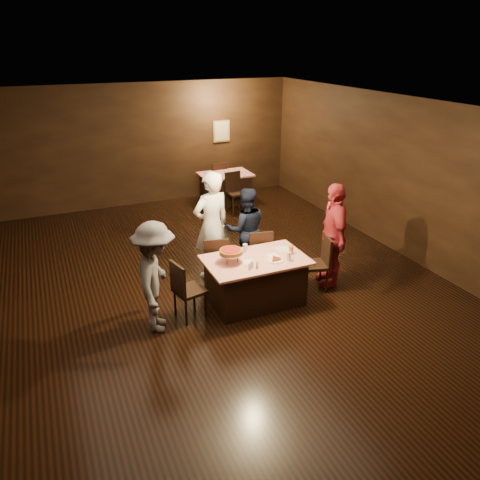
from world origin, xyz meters
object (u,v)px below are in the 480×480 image
(main_table, at_px, (255,281))
(chair_back_far, at_px, (217,179))
(chair_end_left, at_px, (190,289))
(glass_back, at_px, (245,248))
(diner_white_jacket, at_px, (212,226))
(glass_amber, at_px, (291,250))
(chair_far_right, at_px, (258,253))
(diner_navy_hoodie, at_px, (246,229))
(back_table, at_px, (226,188))
(glass_front_right, at_px, (289,256))
(plate_empty, at_px, (282,249))
(chair_end_right, at_px, (315,264))
(chair_back_near, at_px, (236,192))
(diner_grey_knit, at_px, (155,278))
(pizza_stand, at_px, (231,252))
(chair_far_left, at_px, (215,261))
(diner_red_shirt, at_px, (333,235))

(main_table, relative_size, chair_back_far, 1.68)
(chair_end_left, height_order, glass_back, chair_end_left)
(chair_end_left, xyz_separation_m, diner_white_jacket, (0.79, 1.15, 0.49))
(diner_white_jacket, xyz_separation_m, glass_back, (0.26, -0.85, -0.12))
(glass_amber, bearing_deg, chair_back_far, 81.41)
(chair_far_right, xyz_separation_m, diner_navy_hoodie, (-0.05, 0.42, 0.30))
(chair_back_far, bearing_deg, diner_navy_hoodie, 74.19)
(back_table, height_order, chair_far_right, chair_far_right)
(glass_front_right, bearing_deg, chair_end_left, 170.84)
(chair_end_left, distance_m, diner_navy_hoodie, 1.89)
(chair_back_far, bearing_deg, plate_empty, 78.89)
(chair_end_right, xyz_separation_m, chair_back_near, (0.33, 4.17, 0.00))
(chair_end_left, relative_size, chair_end_right, 1.00)
(diner_grey_knit, xyz_separation_m, glass_amber, (2.22, 0.05, 0.01))
(plate_empty, height_order, glass_front_right, glass_front_right)
(chair_far_right, relative_size, pizza_stand, 2.50)
(chair_far_left, bearing_deg, diner_white_jacket, -88.95)
(chair_far_right, height_order, glass_back, chair_far_right)
(diner_navy_hoodie, height_order, diner_grey_knit, diner_grey_knit)
(main_table, height_order, diner_navy_hoodie, diner_navy_hoodie)
(diner_navy_hoodie, bearing_deg, diner_white_jacket, 14.26)
(diner_white_jacket, bearing_deg, chair_back_far, -124.44)
(chair_far_right, bearing_deg, diner_white_jacket, -20.45)
(main_table, bearing_deg, diner_white_jacket, 104.95)
(diner_red_shirt, bearing_deg, diner_white_jacket, -101.87)
(diner_navy_hoodie, relative_size, glass_back, 11.10)
(chair_end_right, height_order, diner_red_shirt, diner_red_shirt)
(chair_far_right, distance_m, diner_white_jacket, 0.95)
(chair_end_right, height_order, chair_back_far, same)
(pizza_stand, distance_m, glass_front_right, 0.91)
(plate_empty, bearing_deg, diner_navy_hoodie, 100.96)
(back_table, bearing_deg, glass_amber, -99.62)
(pizza_stand, relative_size, glass_back, 2.71)
(chair_far_left, relative_size, chair_end_left, 1.00)
(chair_far_right, distance_m, diner_grey_knit, 2.22)
(diner_navy_hoodie, distance_m, pizza_stand, 1.36)
(diner_navy_hoodie, bearing_deg, chair_back_near, -97.22)
(chair_end_right, relative_size, glass_back, 6.79)
(chair_far_left, distance_m, chair_end_right, 1.68)
(chair_far_right, distance_m, chair_back_far, 4.83)
(chair_end_right, relative_size, plate_empty, 3.80)
(back_table, distance_m, pizza_stand, 5.18)
(main_table, xyz_separation_m, diner_white_jacket, (-0.31, 1.15, 0.58))
(diner_grey_knit, bearing_deg, chair_end_left, -58.47)
(chair_end_right, distance_m, glass_back, 1.24)
(chair_far_left, height_order, chair_end_left, same)
(chair_back_far, xyz_separation_m, diner_red_shirt, (0.05, -5.38, 0.43))
(pizza_stand, bearing_deg, glass_amber, -5.71)
(chair_far_right, distance_m, diner_navy_hoodie, 0.52)
(chair_far_right, height_order, diner_grey_knit, diner_grey_knit)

